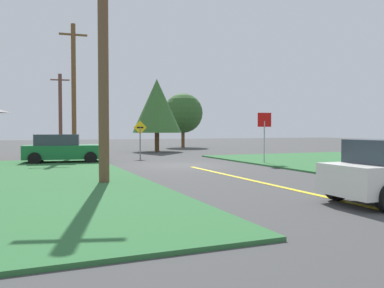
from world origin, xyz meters
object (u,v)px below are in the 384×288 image
pine_tree_center (183,113)px  utility_pole_mid (74,89)px  parked_car_near_building (62,149)px  utility_pole_far (60,111)px  oak_tree_left (157,106)px  utility_pole_near (103,60)px  direction_sign (140,135)px  stop_sign (264,128)px

pine_tree_center → utility_pole_mid: bearing=-134.8°
parked_car_near_building → utility_pole_far: (1.23, 17.87, 2.96)m
utility_pole_far → oak_tree_left: utility_pole_far is taller
utility_pole_near → pine_tree_center: (13.15, 26.52, -0.56)m
parked_car_near_building → direction_sign: direction_sign is taller
utility_pole_near → utility_pole_far: 27.48m
pine_tree_center → utility_pole_near: bearing=-116.4°
parked_car_near_building → utility_pole_far: 18.16m
parked_car_near_building → utility_pole_near: size_ratio=0.54×
utility_pole_mid → direction_sign: size_ratio=3.57×
direction_sign → pine_tree_center: (8.69, 14.62, 2.14)m
parked_car_near_building → utility_pole_far: utility_pole_far is taller
utility_pole_far → oak_tree_left: (7.32, -8.23, 0.17)m
utility_pole_near → stop_sign: bearing=26.9°
parked_car_near_building → utility_pole_far: size_ratio=0.61×
stop_sign → utility_pole_mid: utility_pole_mid is taller
utility_pole_near → direction_sign: 13.00m
direction_sign → oak_tree_left: 8.46m
oak_tree_left → pine_tree_center: 8.97m
utility_pole_mid → direction_sign: (4.00, -1.83, -3.00)m
stop_sign → pine_tree_center: (3.65, 21.71, 1.70)m
utility_pole_far → direction_sign: (3.86, -15.57, -2.22)m
utility_pole_far → pine_tree_center: utility_pole_far is taller
stop_sign → utility_pole_far: 24.41m
parked_car_near_building → pine_tree_center: bearing=59.1°
utility_pole_mid → utility_pole_far: (0.15, 13.74, -0.78)m
stop_sign → utility_pole_mid: 12.96m
pine_tree_center → parked_car_near_building: bearing=-129.1°
utility_pole_near → utility_pole_mid: (0.46, 13.74, 0.31)m
parked_car_near_building → utility_pole_mid: 5.68m
utility_pole_mid → pine_tree_center: bearing=45.2°
utility_pole_mid → direction_sign: bearing=-24.6°
parked_car_near_building → direction_sign: size_ratio=1.79×
oak_tree_left → utility_pole_near: bearing=-112.4°
stop_sign → parked_car_near_building: stop_sign is taller
utility_pole_mid → stop_sign: bearing=-44.6°
parked_car_near_building → utility_pole_near: bearing=-78.1°
utility_pole_mid → utility_pole_far: 13.76m
utility_pole_far → pine_tree_center: size_ratio=1.26×
utility_pole_mid → utility_pole_near: bearing=-91.9°
stop_sign → parked_car_near_building: (-10.13, 4.78, -1.17)m
stop_sign → oak_tree_left: oak_tree_left is taller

